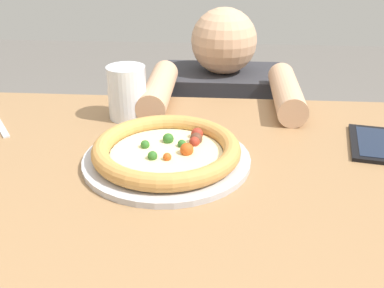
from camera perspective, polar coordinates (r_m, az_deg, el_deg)
The scene contains 4 objects.
dining_table at distance 0.90m, azimuth -0.93°, elevation -10.21°, with size 1.36×0.84×0.75m.
pizza_far at distance 0.89m, azimuth -3.10°, elevation -1.04°, with size 0.32×0.32×0.05m.
water_cup_clear at distance 1.09m, azimuth -7.99°, elevation 6.34°, with size 0.09×0.09×0.12m.
diner_seated at distance 1.52m, azimuth 3.46°, elevation -2.92°, with size 0.39×0.51×0.95m.
Camera 1 is at (0.07, -0.72, 1.18)m, focal length 43.42 mm.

